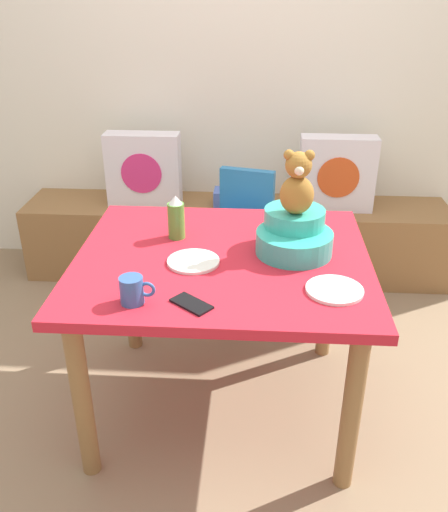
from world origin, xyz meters
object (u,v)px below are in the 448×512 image
at_px(teddy_bear, 297,184).
at_px(ketchup_bottle, 176,218).
at_px(coffee_mug, 133,290).
at_px(book_stack, 230,197).
at_px(pillow_floral_left, 144,170).
at_px(dinner_plate_near, 193,261).
at_px(highchair, 240,225).
at_px(dinner_plate_far, 334,290).
at_px(cell_phone, 191,304).
at_px(dining_table, 222,280).
at_px(infant_seat_teal, 294,234).
at_px(pillow_floral_right, 337,174).

distance_m(teddy_bear, ketchup_bottle, 0.52).
bearing_deg(coffee_mug, book_stack, 81.55).
bearing_deg(pillow_floral_left, coffee_mug, -79.89).
bearing_deg(dinner_plate_near, teddy_bear, 18.58).
distance_m(highchair, coffee_mug, 1.24).
bearing_deg(dinner_plate_far, dinner_plate_near, 160.58).
bearing_deg(pillow_floral_left, teddy_bear, -54.23).
height_order(coffee_mug, cell_phone, coffee_mug).
relative_size(pillow_floral_left, dining_table, 0.38).
distance_m(ketchup_bottle, dinner_plate_far, 0.73).
xyz_separation_m(book_stack, infant_seat_teal, (0.31, -1.18, 0.30)).
height_order(pillow_floral_right, teddy_bear, teddy_bear).
height_order(infant_seat_teal, dinner_plate_far, infant_seat_teal).
bearing_deg(pillow_floral_left, dinner_plate_far, -56.78).
bearing_deg(dining_table, dinner_plate_near, -149.74).
bearing_deg(highchair, dining_table, -93.00).
height_order(infant_seat_teal, teddy_bear, teddy_bear).
bearing_deg(cell_phone, teddy_bear, -0.79).
height_order(infant_seat_teal, ketchup_bottle, ketchup_bottle).
relative_size(coffee_mug, dinner_plate_far, 0.60).
bearing_deg(pillow_floral_right, highchair, -142.84).
xyz_separation_m(dining_table, infant_seat_teal, (0.28, 0.07, 0.18)).
relative_size(highchair, ketchup_bottle, 4.27).
relative_size(infant_seat_teal, coffee_mug, 2.75).
height_order(pillow_floral_left, cell_phone, pillow_floral_left).
height_order(pillow_floral_right, cell_phone, pillow_floral_right).
relative_size(pillow_floral_right, infant_seat_teal, 1.33).
relative_size(pillow_floral_right, teddy_bear, 1.76).
distance_m(dinner_plate_far, cell_phone, 0.50).
bearing_deg(highchair, book_stack, 100.01).
relative_size(highchair, dinner_plate_far, 3.95).
distance_m(dining_table, coffee_mug, 0.48).
distance_m(highchair, ketchup_bottle, 0.76).
distance_m(pillow_floral_right, dinner_plate_near, 1.47).
bearing_deg(teddy_bear, pillow_floral_left, 125.77).
height_order(infant_seat_teal, coffee_mug, infant_seat_teal).
bearing_deg(cell_phone, dinner_plate_near, 44.32).
height_order(pillow_floral_right, dinner_plate_near, pillow_floral_right).
xyz_separation_m(teddy_bear, ketchup_bottle, (-0.48, 0.09, -0.19)).
xyz_separation_m(dining_table, teddy_bear, (0.28, 0.07, 0.38)).
bearing_deg(dining_table, pillow_floral_left, 114.41).
bearing_deg(dinner_plate_far, coffee_mug, -170.25).
bearing_deg(cell_phone, pillow_floral_left, 55.70).
height_order(highchair, ketchup_bottle, ketchup_bottle).
distance_m(ketchup_bottle, cell_phone, 0.54).
xyz_separation_m(book_stack, dining_table, (0.03, -1.25, 0.13)).
bearing_deg(dining_table, infant_seat_teal, 13.68).
relative_size(dining_table, infant_seat_teal, 3.47).
height_order(dining_table, ketchup_bottle, ketchup_bottle).
distance_m(dinner_plate_near, cell_phone, 0.30).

